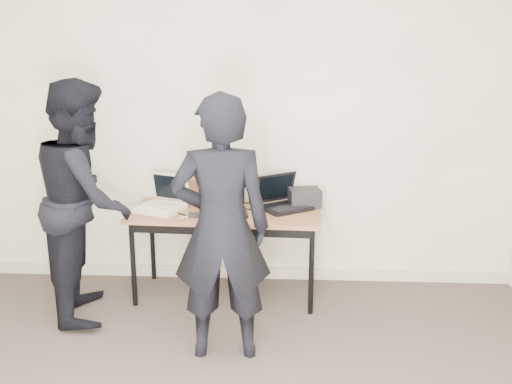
# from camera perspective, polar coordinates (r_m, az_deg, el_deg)

# --- Properties ---
(room) EXTENTS (4.60, 4.60, 2.80)m
(room) POSITION_cam_1_polar(r_m,az_deg,el_deg) (2.55, -4.16, -0.37)
(room) COLOR #443A34
(room) RESTS_ON ground
(desk) EXTENTS (1.53, 0.73, 0.72)m
(desk) POSITION_cam_1_polar(r_m,az_deg,el_deg) (4.53, -3.07, -2.67)
(desk) COLOR brown
(desk) RESTS_ON ground
(laptop_beige) EXTENTS (0.44, 0.44, 0.28)m
(laptop_beige) POSITION_cam_1_polar(r_m,az_deg,el_deg) (4.60, -9.33, -1.09)
(laptop_beige) COLOR beige
(laptop_beige) RESTS_ON desk
(laptop_center) EXTENTS (0.42, 0.41, 0.29)m
(laptop_center) POSITION_cam_1_polar(r_m,az_deg,el_deg) (4.49, -3.37, -1.18)
(laptop_center) COLOR black
(laptop_center) RESTS_ON desk
(laptop_right) EXTENTS (0.50, 0.50, 0.27)m
(laptop_right) POSITION_cam_1_polar(r_m,az_deg,el_deg) (4.59, 2.65, -0.86)
(laptop_right) COLOR black
(laptop_right) RESTS_ON desk
(leather_satchel) EXTENTS (0.37, 0.20, 0.25)m
(leather_satchel) POSITION_cam_1_polar(r_m,az_deg,el_deg) (4.72, -4.97, 0.35)
(leather_satchel) COLOR brown
(leather_satchel) RESTS_ON desk
(tissue) EXTENTS (0.14, 0.11, 0.08)m
(tissue) POSITION_cam_1_polar(r_m,az_deg,el_deg) (4.69, -4.65, 2.22)
(tissue) COLOR white
(tissue) RESTS_ON leather_satchel
(equipment_box) EXTENTS (0.28, 0.25, 0.14)m
(equipment_box) POSITION_cam_1_polar(r_m,az_deg,el_deg) (4.66, 4.89, -0.55)
(equipment_box) COLOR black
(equipment_box) RESTS_ON desk
(power_brick) EXTENTS (0.09, 0.06, 0.03)m
(power_brick) POSITION_cam_1_polar(r_m,az_deg,el_deg) (4.38, -6.17, -2.33)
(power_brick) COLOR black
(power_brick) RESTS_ON desk
(cables) EXTENTS (1.15, 0.47, 0.01)m
(cables) POSITION_cam_1_polar(r_m,az_deg,el_deg) (4.51, -2.48, -1.90)
(cables) COLOR black
(cables) RESTS_ON desk
(person_typist) EXTENTS (0.67, 0.47, 1.74)m
(person_typist) POSITION_cam_1_polar(r_m,az_deg,el_deg) (3.63, -3.50, -3.71)
(person_typist) COLOR black
(person_typist) RESTS_ON ground
(person_observer) EXTENTS (0.86, 1.00, 1.77)m
(person_observer) POSITION_cam_1_polar(r_m,az_deg,el_deg) (4.40, -16.75, -0.75)
(person_observer) COLOR black
(person_observer) RESTS_ON ground
(baseboard) EXTENTS (4.50, 0.03, 0.10)m
(baseboard) POSITION_cam_1_polar(r_m,az_deg,el_deg) (5.08, -0.76, -8.05)
(baseboard) COLOR beige
(baseboard) RESTS_ON ground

